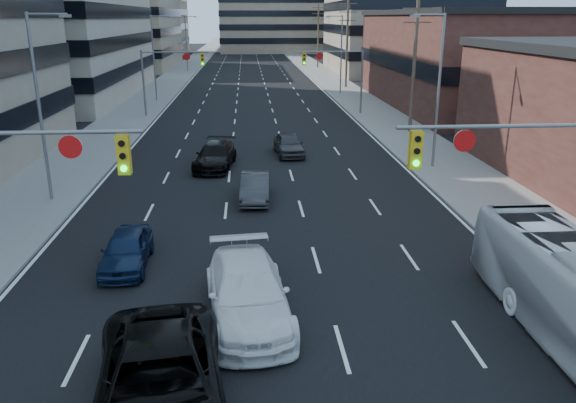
% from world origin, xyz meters
% --- Properties ---
extents(road_surface, '(18.00, 300.00, 0.02)m').
position_xyz_m(road_surface, '(0.00, 130.00, 0.01)').
color(road_surface, black).
rests_on(road_surface, ground).
extents(sidewalk_left, '(5.00, 300.00, 0.15)m').
position_xyz_m(sidewalk_left, '(-11.50, 130.00, 0.07)').
color(sidewalk_left, slate).
rests_on(sidewalk_left, ground).
extents(sidewalk_right, '(5.00, 300.00, 0.15)m').
position_xyz_m(sidewalk_right, '(11.50, 130.00, 0.07)').
color(sidewalk_right, slate).
rests_on(sidewalk_right, ground).
extents(office_left_far, '(20.00, 30.00, 16.00)m').
position_xyz_m(office_left_far, '(-24.00, 100.00, 8.00)').
color(office_left_far, gray).
rests_on(office_left_far, ground).
extents(storefront_right_mid, '(20.00, 30.00, 9.00)m').
position_xyz_m(storefront_right_mid, '(24.00, 50.00, 4.50)').
color(storefront_right_mid, '#472119').
rests_on(storefront_right_mid, ground).
extents(office_right_far, '(22.00, 28.00, 14.00)m').
position_xyz_m(office_right_far, '(25.00, 88.00, 7.00)').
color(office_right_far, gray).
rests_on(office_right_far, ground).
extents(bg_block_left, '(24.00, 24.00, 20.00)m').
position_xyz_m(bg_block_left, '(-28.00, 140.00, 10.00)').
color(bg_block_left, '#ADA089').
rests_on(bg_block_left, ground).
extents(bg_block_right, '(22.00, 22.00, 12.00)m').
position_xyz_m(bg_block_right, '(32.00, 130.00, 6.00)').
color(bg_block_right, gray).
rests_on(bg_block_right, ground).
extents(signal_near_left, '(6.59, 0.33, 6.00)m').
position_xyz_m(signal_near_left, '(-7.45, 8.00, 4.33)').
color(signal_near_left, slate).
rests_on(signal_near_left, ground).
extents(signal_near_right, '(6.59, 0.33, 6.00)m').
position_xyz_m(signal_near_right, '(7.45, 8.00, 4.33)').
color(signal_near_right, slate).
rests_on(signal_near_right, ground).
extents(signal_far_left, '(6.09, 0.33, 6.00)m').
position_xyz_m(signal_far_left, '(-7.68, 45.00, 4.30)').
color(signal_far_left, slate).
rests_on(signal_far_left, ground).
extents(signal_far_right, '(6.09, 0.33, 6.00)m').
position_xyz_m(signal_far_right, '(7.68, 45.00, 4.30)').
color(signal_far_right, slate).
rests_on(signal_far_right, ground).
extents(utility_pole_block, '(2.20, 0.28, 11.00)m').
position_xyz_m(utility_pole_block, '(12.20, 36.00, 5.78)').
color(utility_pole_block, '#4C3D2D').
rests_on(utility_pole_block, ground).
extents(utility_pole_midblock, '(2.20, 0.28, 11.00)m').
position_xyz_m(utility_pole_midblock, '(12.20, 66.00, 5.78)').
color(utility_pole_midblock, '#4C3D2D').
rests_on(utility_pole_midblock, ground).
extents(utility_pole_distant, '(2.20, 0.28, 11.00)m').
position_xyz_m(utility_pole_distant, '(12.20, 96.00, 5.78)').
color(utility_pole_distant, '#4C3D2D').
rests_on(utility_pole_distant, ground).
extents(streetlight_left_near, '(2.03, 0.22, 9.00)m').
position_xyz_m(streetlight_left_near, '(-10.34, 20.00, 5.05)').
color(streetlight_left_near, slate).
rests_on(streetlight_left_near, ground).
extents(streetlight_left_mid, '(2.03, 0.22, 9.00)m').
position_xyz_m(streetlight_left_mid, '(-10.34, 55.00, 5.05)').
color(streetlight_left_mid, slate).
rests_on(streetlight_left_mid, ground).
extents(streetlight_left_far, '(2.03, 0.22, 9.00)m').
position_xyz_m(streetlight_left_far, '(-10.34, 90.00, 5.05)').
color(streetlight_left_far, slate).
rests_on(streetlight_left_far, ground).
extents(streetlight_right_near, '(2.03, 0.22, 9.00)m').
position_xyz_m(streetlight_right_near, '(10.34, 25.00, 5.05)').
color(streetlight_right_near, slate).
rests_on(streetlight_right_near, ground).
extents(streetlight_right_far, '(2.03, 0.22, 9.00)m').
position_xyz_m(streetlight_right_far, '(10.34, 60.00, 5.05)').
color(streetlight_right_far, slate).
rests_on(streetlight_right_far, ground).
extents(black_pickup, '(3.71, 6.67, 1.76)m').
position_xyz_m(black_pickup, '(-2.79, 3.60, 0.88)').
color(black_pickup, black).
rests_on(black_pickup, ground).
extents(white_van, '(2.95, 6.03, 1.69)m').
position_xyz_m(white_van, '(-0.78, 7.89, 0.84)').
color(white_van, white).
rests_on(white_van, ground).
extents(sedan_blue, '(1.68, 4.01, 1.35)m').
position_xyz_m(sedan_blue, '(-5.20, 11.93, 0.68)').
color(sedan_blue, '#0E1D39').
rests_on(sedan_blue, ground).
extents(sedan_grey_center, '(1.59, 4.09, 1.33)m').
position_xyz_m(sedan_grey_center, '(-0.37, 19.53, 0.66)').
color(sedan_grey_center, '#313033').
rests_on(sedan_grey_center, ground).
extents(sedan_black_far, '(2.74, 5.42, 1.51)m').
position_xyz_m(sedan_black_far, '(-2.68, 26.11, 0.75)').
color(sedan_black_far, black).
rests_on(sedan_black_far, ground).
extents(sedan_grey_right, '(2.04, 4.41, 1.46)m').
position_xyz_m(sedan_grey_right, '(2.03, 29.16, 0.73)').
color(sedan_grey_right, '#353537').
rests_on(sedan_grey_right, ground).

